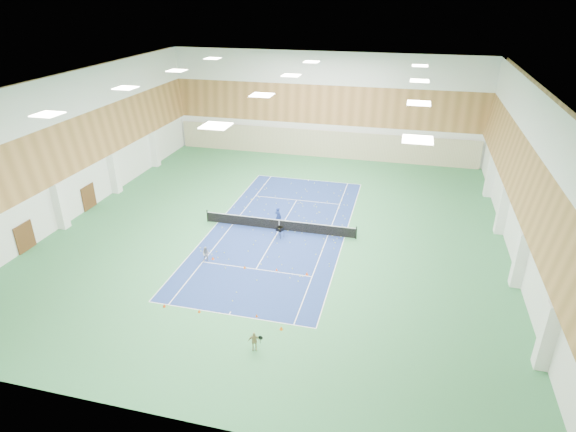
{
  "coord_description": "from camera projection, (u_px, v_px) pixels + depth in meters",
  "views": [
    {
      "loc": [
        9.48,
        -34.45,
        18.3
      ],
      "look_at": [
        1.08,
        -1.28,
        2.0
      ],
      "focal_mm": 30.0,
      "sensor_mm": 36.0,
      "label": 1
    }
  ],
  "objects": [
    {
      "name": "ceiling_light_grid",
      "position": [
        278.0,
        84.0,
        34.99
      ],
      "size": [
        21.4,
        25.4,
        0.06
      ],
      "primitive_type": null,
      "color": "white",
      "rests_on": "room_shell"
    },
    {
      "name": "cone_svc_a",
      "position": [
        213.0,
        258.0,
        35.71
      ],
      "size": [
        0.22,
        0.22,
        0.24
      ],
      "primitive_type": "cone",
      "color": "#EC490C",
      "rests_on": "ground"
    },
    {
      "name": "cone_base_a",
      "position": [
        164.0,
        305.0,
        30.41
      ],
      "size": [
        0.2,
        0.2,
        0.22
      ],
      "primitive_type": "cone",
      "color": "#E83C0C",
      "rests_on": "ground"
    },
    {
      "name": "coach",
      "position": [
        278.0,
        216.0,
        40.5
      ],
      "size": [
        0.72,
        0.61,
        1.68
      ],
      "primitive_type": "imported",
      "rotation": [
        0.0,
        0.0,
        2.73
      ],
      "color": "navy",
      "rests_on": "ground"
    },
    {
      "name": "wood_cladding",
      "position": [
        278.0,
        137.0,
        36.68
      ],
      "size": [
        36.0,
        40.0,
        8.0
      ],
      "primitive_type": null,
      "color": "#AA743F",
      "rests_on": "room_shell"
    },
    {
      "name": "tennis_balls_scatter",
      "position": [
        279.0,
        229.0,
        40.1
      ],
      "size": [
        10.57,
        22.77,
        0.07
      ],
      "primitive_type": null,
      "color": "#DCEE28",
      "rests_on": "ground"
    },
    {
      "name": "door_left_a",
      "position": [
        25.0,
        237.0,
        36.61
      ],
      "size": [
        0.08,
        1.8,
        2.2
      ],
      "primitive_type": "cube",
      "color": "#593319",
      "rests_on": "ground"
    },
    {
      "name": "tennis_net",
      "position": [
        279.0,
        224.0,
        39.88
      ],
      "size": [
        12.8,
        0.1,
        1.1
      ],
      "primitive_type": null,
      "color": "black",
      "rests_on": "ground"
    },
    {
      "name": "child_apron",
      "position": [
        254.0,
        341.0,
        26.64
      ],
      "size": [
        0.73,
        0.47,
        1.16
      ],
      "primitive_type": "imported",
      "rotation": [
        0.0,
        0.0,
        0.3
      ],
      "color": "#9D8E59",
      "rests_on": "ground"
    },
    {
      "name": "ball_cart",
      "position": [
        280.0,
        232.0,
        38.72
      ],
      "size": [
        0.71,
        0.71,
        0.93
      ],
      "primitive_type": null,
      "rotation": [
        0.0,
        0.0,
        -0.4
      ],
      "color": "black",
      "rests_on": "ground"
    },
    {
      "name": "cone_base_b",
      "position": [
        199.0,
        311.0,
        29.91
      ],
      "size": [
        0.2,
        0.2,
        0.21
      ],
      "primitive_type": "cone",
      "color": "#D7510B",
      "rests_on": "ground"
    },
    {
      "name": "room_shell",
      "position": [
        279.0,
        162.0,
        37.54
      ],
      "size": [
        36.0,
        40.0,
        12.0
      ],
      "primitive_type": null,
      "color": "white",
      "rests_on": "ground"
    },
    {
      "name": "cone_svc_d",
      "position": [
        307.0,
        274.0,
        33.76
      ],
      "size": [
        0.23,
        0.23,
        0.25
      ],
      "primitive_type": "cone",
      "color": "#ED470C",
      "rests_on": "ground"
    },
    {
      "name": "child_court",
      "position": [
        206.0,
        254.0,
        35.34
      ],
      "size": [
        0.61,
        0.5,
        1.15
      ],
      "primitive_type": "imported",
      "rotation": [
        0.0,
        0.0,
        0.13
      ],
      "color": "gray",
      "rests_on": "ground"
    },
    {
      "name": "cone_base_d",
      "position": [
        281.0,
        328.0,
        28.38
      ],
      "size": [
        0.22,
        0.22,
        0.24
      ],
      "primitive_type": "cone",
      "color": "orange",
      "rests_on": "ground"
    },
    {
      "name": "court_surface",
      "position": [
        279.0,
        230.0,
        40.12
      ],
      "size": [
        10.97,
        23.77,
        0.01
      ],
      "primitive_type": "cube",
      "color": "navy",
      "rests_on": "ground"
    },
    {
      "name": "cone_svc_b",
      "position": [
        245.0,
        267.0,
        34.58
      ],
      "size": [
        0.2,
        0.2,
        0.22
      ],
      "primitive_type": "cone",
      "color": "#E7560C",
      "rests_on": "ground"
    },
    {
      "name": "door_left_b",
      "position": [
        89.0,
        197.0,
        43.61
      ],
      "size": [
        0.08,
        1.8,
        2.2
      ],
      "primitive_type": "cube",
      "color": "#593319",
      "rests_on": "ground"
    },
    {
      "name": "back_curtain",
      "position": [
        323.0,
        144.0,
        56.71
      ],
      "size": [
        35.4,
        0.16,
        3.2
      ],
      "primitive_type": "cube",
      "color": "#C6B793",
      "rests_on": "ground"
    },
    {
      "name": "ground",
      "position": [
        279.0,
        230.0,
        40.12
      ],
      "size": [
        40.0,
        40.0,
        0.0
      ],
      "primitive_type": "plane",
      "color": "#337746",
      "rests_on": "ground"
    },
    {
      "name": "cone_svc_c",
      "position": [
        277.0,
        269.0,
        34.32
      ],
      "size": [
        0.17,
        0.17,
        0.19
      ],
      "primitive_type": "cone",
      "color": "#F54A0C",
      "rests_on": "ground"
    },
    {
      "name": "cone_base_c",
      "position": [
        257.0,
        315.0,
        29.5
      ],
      "size": [
        0.18,
        0.18,
        0.19
      ],
      "primitive_type": "cone",
      "color": "#E35C0B",
      "rests_on": "ground"
    }
  ]
}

